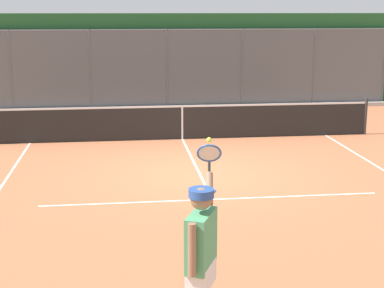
% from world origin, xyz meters
% --- Properties ---
extents(ground_plane, '(60.00, 60.00, 0.00)m').
position_xyz_m(ground_plane, '(0.00, 0.00, 0.00)').
color(ground_plane, '#A8603D').
extents(court_line_markings, '(8.45, 9.92, 0.01)m').
position_xyz_m(court_line_markings, '(0.00, 2.04, 0.00)').
color(court_line_markings, white).
rests_on(court_line_markings, ground).
extents(fence_backdrop, '(19.48, 1.37, 3.44)m').
position_xyz_m(fence_backdrop, '(0.00, -9.44, 1.71)').
color(fence_backdrop, '#565B60').
rests_on(fence_backdrop, ground).
extents(tennis_net, '(10.86, 0.09, 1.07)m').
position_xyz_m(tennis_net, '(0.00, -3.72, 0.49)').
color(tennis_net, '#2D2D2D').
rests_on(tennis_net, ground).
extents(tennis_player, '(0.58, 1.43, 2.08)m').
position_xyz_m(tennis_player, '(0.91, 6.64, 1.07)').
color(tennis_player, black).
rests_on(tennis_player, ground).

